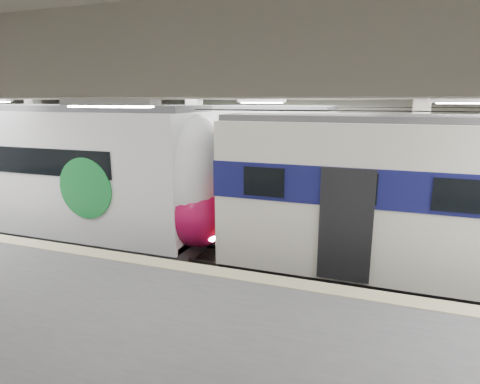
% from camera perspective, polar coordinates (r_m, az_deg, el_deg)
% --- Properties ---
extents(station_hall, '(36.00, 24.00, 5.75)m').
position_cam_1_polar(station_hall, '(10.37, -2.93, 3.32)').
color(station_hall, black).
rests_on(station_hall, ground).
extents(modern_emu, '(15.11, 3.12, 4.81)m').
position_cam_1_polar(modern_emu, '(15.85, -24.34, 2.32)').
color(modern_emu, white).
rests_on(modern_emu, ground).
extents(far_train, '(15.08, 3.68, 4.74)m').
position_cam_1_polar(far_train, '(19.31, -9.70, 5.26)').
color(far_train, white).
rests_on(far_train, ground).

